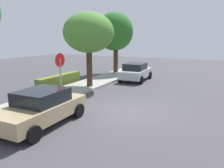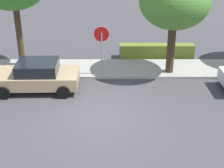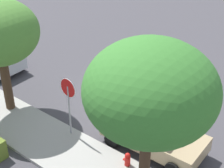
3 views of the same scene
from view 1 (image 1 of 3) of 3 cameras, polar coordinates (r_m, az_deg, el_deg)
The scene contains 9 objects.
ground_plane at distance 10.99m, azimuth 3.86°, elevation -7.18°, with size 60.00×60.00×0.00m, color #423F44.
sidewalk_curb at distance 13.61m, azimuth -16.11°, elevation -3.54°, with size 32.00×2.48×0.14m, color #9E9B93.
stop_sign at distance 12.68m, azimuth -13.37°, elevation 4.15°, with size 0.84×0.08×2.80m.
parked_car_tan at distance 9.65m, azimuth -18.05°, elevation -5.81°, with size 4.16×2.18×1.48m.
parked_car_silver at distance 18.81m, azimuth 6.18°, elevation 3.24°, with size 3.89×2.12×1.50m.
street_tree_near_corner at distance 15.75m, azimuth -6.12°, elevation 13.12°, with size 3.56×3.56×5.39m.
street_tree_mid_block at distance 22.31m, azimuth 0.70°, elevation 13.48°, with size 3.68×3.68×6.12m.
fire_hydrant at distance 10.97m, azimuth -23.45°, elevation -6.23°, with size 0.30×0.22×0.72m.
front_yard_hedge at distance 17.15m, azimuth -13.50°, elevation 0.93°, with size 4.48×0.62×0.83m.
Camera 1 is at (-9.60, -3.96, 3.59)m, focal length 35.00 mm.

